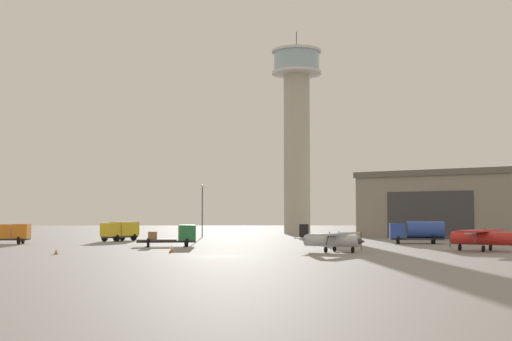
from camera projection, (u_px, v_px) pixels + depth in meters
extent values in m
plane|color=gray|center=(215.00, 256.00, 61.17)|extent=(400.00, 400.00, 0.00)
cylinder|color=#B2AD9E|center=(297.00, 153.00, 139.27)|extent=(5.42, 5.42, 33.20)
cylinder|color=silver|center=(297.00, 73.00, 140.41)|extent=(10.31, 10.31, 0.60)
cylinder|color=#99B7C6|center=(297.00, 62.00, 140.56)|extent=(9.49, 9.49, 3.96)
cylinder|color=silver|center=(296.00, 52.00, 140.72)|extent=(10.31, 10.31, 0.50)
cylinder|color=#38383D|center=(296.00, 41.00, 140.87)|extent=(0.16, 0.16, 4.00)
cube|color=gray|center=(448.00, 208.00, 117.24)|extent=(32.68, 31.20, 10.22)
cube|color=#625C52|center=(448.00, 176.00, 117.62)|extent=(33.51, 32.04, 1.00)
cube|color=#38383A|center=(429.00, 215.00, 108.92)|extent=(11.76, 8.45, 7.66)
cylinder|color=#B7BABF|center=(332.00, 241.00, 67.96)|extent=(5.58, 4.22, 1.17)
cone|color=#38383D|center=(361.00, 241.00, 66.30)|extent=(1.16, 1.15, 0.82)
cube|color=#38383D|center=(361.00, 241.00, 66.30)|extent=(0.10, 0.11, 1.80)
cube|color=#B7BABF|center=(334.00, 234.00, 67.86)|extent=(6.38, 8.68, 0.19)
cylinder|color=black|center=(328.00, 238.00, 66.55)|extent=(0.57, 0.82, 1.28)
cylinder|color=black|center=(341.00, 237.00, 69.12)|extent=(0.57, 0.82, 1.28)
cube|color=#99B7C6|center=(342.00, 238.00, 67.39)|extent=(1.38, 1.36, 0.66)
cone|color=#B7BABF|center=(304.00, 239.00, 69.63)|extent=(1.59, 1.46, 0.88)
cube|color=black|center=(304.00, 232.00, 69.68)|extent=(0.93, 0.67, 1.61)
cube|color=#B7BABF|center=(304.00, 238.00, 69.64)|extent=(2.27, 2.84, 0.09)
cylinder|color=black|center=(353.00, 250.00, 66.71)|extent=(0.44, 0.56, 0.57)
cylinder|color=black|center=(326.00, 250.00, 67.12)|extent=(0.44, 0.56, 0.57)
cylinder|color=black|center=(335.00, 249.00, 68.88)|extent=(0.44, 0.56, 0.57)
cylinder|color=red|center=(485.00, 238.00, 69.71)|extent=(6.25, 5.27, 1.36)
cone|color=#38383D|center=(450.00, 238.00, 71.88)|extent=(1.36, 1.36, 0.95)
cube|color=#38383D|center=(450.00, 238.00, 71.88)|extent=(0.12, 0.13, 2.09)
cube|color=red|center=(481.00, 231.00, 69.96)|extent=(8.02, 9.69, 0.22)
cylinder|color=teal|center=(487.00, 235.00, 71.35)|extent=(0.73, 0.91, 1.49)
cylinder|color=teal|center=(476.00, 235.00, 68.51)|extent=(0.73, 0.91, 1.49)
cube|color=#99B7C6|center=(472.00, 235.00, 70.51)|extent=(1.62, 1.60, 0.77)
cylinder|color=black|center=(460.00, 247.00, 71.19)|extent=(0.55, 0.63, 0.66)
cylinder|color=black|center=(491.00, 248.00, 70.49)|extent=(0.55, 0.63, 0.66)
cylinder|color=black|center=(483.00, 249.00, 68.54)|extent=(0.55, 0.63, 0.66)
cube|color=#38383D|center=(417.00, 239.00, 88.92)|extent=(7.24, 3.08, 0.24)
cube|color=#2847A8|center=(397.00, 231.00, 89.37)|extent=(2.35, 2.65, 1.94)
cube|color=#99B7C6|center=(390.00, 228.00, 89.53)|extent=(0.43, 1.98, 0.97)
cylinder|color=#2847A8|center=(425.00, 230.00, 88.84)|extent=(5.07, 3.03, 2.23)
cylinder|color=black|center=(398.00, 240.00, 88.24)|extent=(0.45, 1.03, 1.00)
cylinder|color=black|center=(397.00, 240.00, 90.32)|extent=(0.45, 1.03, 1.00)
cylinder|color=black|center=(434.00, 240.00, 87.57)|extent=(0.45, 1.03, 1.00)
cylinder|color=black|center=(432.00, 240.00, 89.65)|extent=(0.45, 1.03, 1.00)
cube|color=#38383D|center=(120.00, 237.00, 98.51)|extent=(4.53, 6.74, 0.24)
cube|color=gold|center=(110.00, 230.00, 96.41)|extent=(2.86, 2.66, 1.87)
cube|color=#99B7C6|center=(107.00, 227.00, 95.65)|extent=(1.78, 0.92, 0.93)
cube|color=gold|center=(124.00, 229.00, 99.56)|extent=(4.00, 5.01, 2.02)
cylinder|color=black|center=(116.00, 238.00, 95.97)|extent=(1.02, 0.68, 1.00)
cylinder|color=black|center=(105.00, 238.00, 96.81)|extent=(1.02, 0.68, 1.00)
cylinder|color=black|center=(134.00, 237.00, 99.88)|extent=(1.02, 0.68, 1.00)
cylinder|color=black|center=(122.00, 237.00, 100.72)|extent=(1.02, 0.68, 1.00)
cube|color=#38383D|center=(166.00, 241.00, 80.31)|extent=(7.16, 2.85, 0.24)
cube|color=#287A42|center=(187.00, 233.00, 80.82)|extent=(2.27, 2.58, 1.84)
cube|color=#99B7C6|center=(195.00, 229.00, 81.01)|extent=(0.37, 1.97, 0.92)
cube|color=brown|center=(156.00, 240.00, 80.13)|extent=(5.00, 2.99, 0.16)
cube|color=#997547|center=(152.00, 235.00, 80.08)|extent=(1.18, 1.18, 0.90)
cylinder|color=black|center=(186.00, 242.00, 81.76)|extent=(0.42, 1.03, 1.00)
cylinder|color=black|center=(187.00, 243.00, 79.70)|extent=(0.42, 1.03, 1.00)
cylinder|color=black|center=(148.00, 242.00, 80.97)|extent=(0.42, 1.03, 1.00)
cylinder|color=black|center=(148.00, 243.00, 78.91)|extent=(0.42, 1.03, 1.00)
cube|color=#38383D|center=(2.00, 239.00, 87.72)|extent=(6.85, 2.48, 0.24)
cube|color=orange|center=(22.00, 231.00, 88.02)|extent=(2.05, 2.65, 1.87)
cube|color=#99B7C6|center=(29.00, 228.00, 88.14)|extent=(0.23, 2.15, 0.94)
cylinder|color=black|center=(23.00, 240.00, 89.07)|extent=(0.34, 1.02, 1.00)
cylinder|color=black|center=(19.00, 240.00, 86.81)|extent=(0.34, 1.02, 1.00)
cylinder|color=#38383D|center=(202.00, 212.00, 114.40)|extent=(0.18, 0.18, 8.58)
sphere|color=#F9E5B2|center=(202.00, 186.00, 114.70)|extent=(0.44, 0.44, 0.44)
cube|color=black|center=(171.00, 252.00, 67.79)|extent=(0.36, 0.36, 0.04)
cone|color=orange|center=(171.00, 248.00, 67.81)|extent=(0.30, 0.30, 0.68)
cylinder|color=white|center=(171.00, 248.00, 67.81)|extent=(0.21, 0.21, 0.08)
cube|color=black|center=(56.00, 254.00, 64.28)|extent=(0.36, 0.36, 0.04)
cone|color=orange|center=(56.00, 251.00, 64.30)|extent=(0.30, 0.30, 0.51)
cylinder|color=white|center=(56.00, 251.00, 64.30)|extent=(0.21, 0.21, 0.08)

